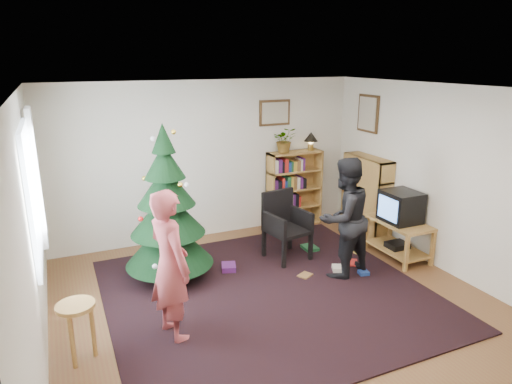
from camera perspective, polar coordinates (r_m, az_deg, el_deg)
name	(u,v)px	position (r m, az deg, el deg)	size (l,w,h in m)	color
floor	(278,305)	(5.57, 2.81, -13.94)	(5.00, 5.00, 0.00)	brown
ceiling	(282,89)	(4.82, 3.24, 12.67)	(5.00, 5.00, 0.00)	white
wall_back	(209,160)	(7.29, -5.95, 3.95)	(5.00, 0.02, 2.50)	silver
wall_front	(461,318)	(3.23, 24.24, -14.13)	(5.00, 0.02, 2.50)	silver
wall_left	(30,240)	(4.56, -26.39, -5.42)	(0.02, 5.00, 2.50)	silver
wall_right	(449,181)	(6.54, 22.93, 1.28)	(0.02, 5.00, 2.50)	silver
rug	(268,293)	(5.80, 1.45, -12.50)	(3.80, 3.60, 0.02)	black
window_pane	(32,195)	(5.05, -26.25, -0.37)	(0.04, 1.20, 1.40)	silver
curtain	(37,179)	(5.73, -25.70, 1.53)	(0.06, 0.35, 1.60)	silver
picture_back	(275,113)	(7.58, 2.35, 9.87)	(0.55, 0.03, 0.42)	#4C3319
picture_right	(368,114)	(7.67, 13.85, 9.50)	(0.03, 0.50, 0.60)	#4C3319
christmas_tree	(167,217)	(5.94, -11.00, -3.10)	(1.14, 1.14, 2.06)	#3F2816
bookshelf_back	(294,188)	(7.86, 4.80, 0.51)	(0.95, 0.30, 1.30)	#BA8A42
bookshelf_right	(366,195)	(7.64, 13.59, -0.38)	(0.30, 0.95, 1.30)	#BA8A42
tv_stand	(398,235)	(6.99, 17.35, -5.20)	(0.53, 0.95, 0.55)	#BA8A42
crt_tv	(401,207)	(6.84, 17.65, -1.74)	(0.47, 0.51, 0.44)	black
armchair	(284,222)	(6.62, 3.52, -3.78)	(0.62, 0.63, 0.99)	black
stool	(77,317)	(4.78, -21.51, -14.31)	(0.36, 0.36, 0.60)	#BA8A42
person_standing	(170,265)	(4.74, -10.69, -9.01)	(0.58, 0.38, 1.60)	#AA4449
person_by_chair	(344,218)	(6.06, 10.96, -3.23)	(0.78, 0.61, 1.61)	black
potted_plant	(285,140)	(7.58, 3.61, 6.51)	(0.38, 0.33, 0.42)	gray
table_lamp	(311,138)	(7.82, 6.88, 6.72)	(0.23, 0.23, 0.31)	#A57F33
floor_clutter	(322,263)	(6.56, 8.31, -8.78)	(2.17, 1.23, 0.08)	#A51E19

